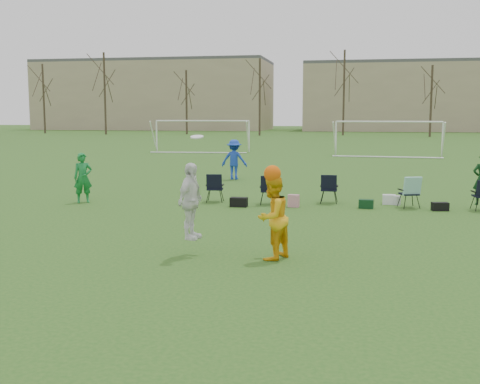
% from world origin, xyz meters
% --- Properties ---
extents(ground, '(260.00, 260.00, 0.00)m').
position_xyz_m(ground, '(0.00, 0.00, 0.00)').
color(ground, '#26561A').
rests_on(ground, ground).
extents(fielder_green_near, '(0.73, 0.66, 1.68)m').
position_xyz_m(fielder_green_near, '(-7.19, 7.09, 0.84)').
color(fielder_green_near, '#157A33').
rests_on(fielder_green_near, ground).
extents(fielder_blue, '(1.19, 0.70, 1.81)m').
position_xyz_m(fielder_blue, '(-3.61, 15.04, 0.90)').
color(fielder_blue, '#183DB9').
rests_on(fielder_blue, ground).
extents(center_contest, '(2.50, 1.06, 2.55)m').
position_xyz_m(center_contest, '(-0.49, 0.42, 1.01)').
color(center_contest, white).
rests_on(center_contest, ground).
extents(sideline_setup, '(9.22, 1.84, 1.76)m').
position_xyz_m(sideline_setup, '(1.98, 8.05, 0.53)').
color(sideline_setup, '#0E3616').
rests_on(sideline_setup, ground).
extents(goal_left, '(7.39, 0.76, 2.46)m').
position_xyz_m(goal_left, '(-10.00, 34.00, 1.92)').
color(goal_left, white).
rests_on(goal_left, ground).
extents(goal_mid, '(7.40, 0.63, 2.46)m').
position_xyz_m(goal_mid, '(4.00, 32.00, 1.92)').
color(goal_mid, white).
rests_on(goal_mid, ground).
extents(tree_line, '(110.28, 3.28, 11.40)m').
position_xyz_m(tree_line, '(0.24, 69.85, 5.09)').
color(tree_line, '#382B21').
rests_on(tree_line, ground).
extents(building_row, '(126.00, 16.00, 13.00)m').
position_xyz_m(building_row, '(6.73, 96.00, 5.99)').
color(building_row, tan).
rests_on(building_row, ground).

